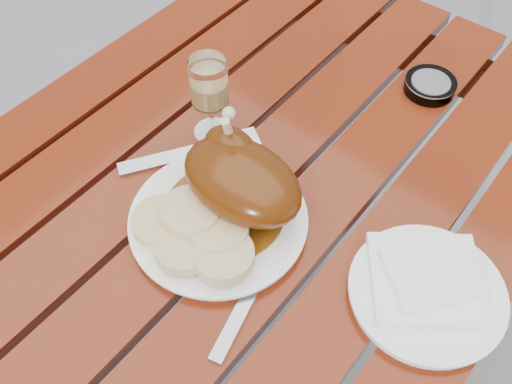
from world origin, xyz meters
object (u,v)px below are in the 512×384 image
Objects in this scene: dinner_plate at (218,221)px; wine_glass at (210,99)px; table at (240,303)px; ashtray at (430,85)px; side_plate at (426,293)px.

wine_glass is (-0.12, 0.13, 0.06)m from dinner_plate.
table is 8.36× the size of wine_glass.
ashtray reaches higher than table.
side_plate reaches higher than table.
wine_glass is 0.71× the size of side_plate.
side_plate is (0.41, -0.05, -0.06)m from wine_glass.
ashtray is at bearing 53.75° from wine_glass.
side_plate is at bearing 3.33° from table.
table is 0.39m from dinner_plate.
dinner_plate is (0.02, -0.06, 0.38)m from table.
dinner_plate is at bearing -102.89° from ashtray.
dinner_plate is at bearing -46.24° from wine_glass.
ashtray is (0.12, 0.37, 0.39)m from table.
ashtray is (-0.18, 0.35, 0.00)m from side_plate.
ashtray reaches higher than side_plate.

